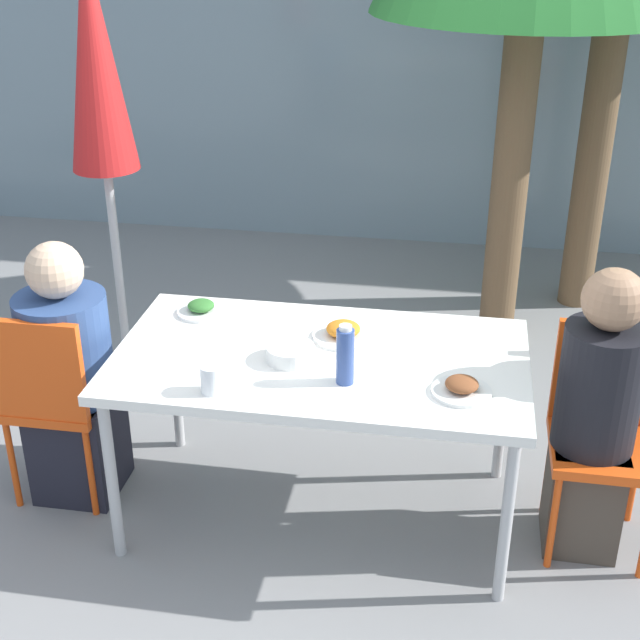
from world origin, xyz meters
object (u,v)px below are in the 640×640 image
object	(u,v)px
chair_left	(51,391)
chair_right	(604,420)
person_right	(595,419)
bottle	(345,355)
salad_bowl	(290,353)
person_left	(71,381)
drinking_cup	(212,379)
closed_umbrella	(98,80)

from	to	relation	value
chair_left	chair_right	bearing A→B (deg)	4.17
chair_left	person_right	bearing A→B (deg)	2.12
bottle	person_right	bearing A→B (deg)	11.12
person_right	salad_bowl	xyz separation A→B (m)	(-1.14, -0.05, 0.20)
person_left	bottle	bearing A→B (deg)	-9.06
salad_bowl	drinking_cup	bearing A→B (deg)	-129.32
person_left	salad_bowl	xyz separation A→B (m)	(0.93, -0.06, 0.24)
chair_left	closed_umbrella	xyz separation A→B (m)	(-0.10, 1.02, 1.03)
chair_left	drinking_cup	size ratio (longest dim) A/B	8.48
person_right	bottle	world-z (taller)	person_right
person_left	person_right	distance (m)	2.07
drinking_cup	salad_bowl	world-z (taller)	drinking_cup
bottle	salad_bowl	size ratio (longest dim) A/B	1.25
drinking_cup	salad_bowl	bearing A→B (deg)	50.68
chair_left	bottle	distance (m)	1.26
chair_left	closed_umbrella	bearing A→B (deg)	95.77
drinking_cup	person_left	bearing A→B (deg)	154.75
chair_left	person_left	distance (m)	0.09
closed_umbrella	bottle	bearing A→B (deg)	-40.78
person_left	person_right	size ratio (longest dim) A/B	0.97
bottle	closed_umbrella	bearing A→B (deg)	139.22
chair_left	chair_right	world-z (taller)	same
chair_left	person_right	size ratio (longest dim) A/B	0.75
drinking_cup	salad_bowl	size ratio (longest dim) A/B	0.57
chair_right	closed_umbrella	distance (m)	2.64
person_left	chair_right	distance (m)	2.12
bottle	drinking_cup	world-z (taller)	bottle
chair_right	bottle	size ratio (longest dim) A/B	3.86
person_right	salad_bowl	world-z (taller)	person_right
chair_left	closed_umbrella	distance (m)	1.45
person_left	bottle	xyz separation A→B (m)	(1.16, -0.19, 0.32)
person_left	salad_bowl	bearing A→B (deg)	-3.34
drinking_cup	chair_left	bearing A→B (deg)	161.47
bottle	chair_right	bearing A→B (deg)	15.04
person_right	closed_umbrella	distance (m)	2.61
drinking_cup	person_right	bearing A→B (deg)	13.32
person_right	salad_bowl	distance (m)	1.16
chair_left	bottle	bearing A→B (deg)	-4.96
person_left	drinking_cup	size ratio (longest dim) A/B	10.90
chair_left	salad_bowl	xyz separation A→B (m)	(0.98, 0.02, 0.25)
person_right	drinking_cup	distance (m)	1.42
closed_umbrella	salad_bowl	world-z (taller)	closed_umbrella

